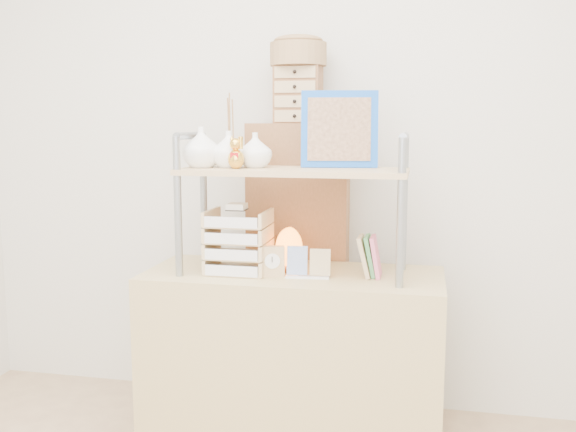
{
  "coord_description": "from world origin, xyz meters",
  "views": [
    {
      "loc": [
        0.51,
        -1.29,
        1.35
      ],
      "look_at": [
        -0.02,
        1.2,
        0.98
      ],
      "focal_mm": 40.0,
      "sensor_mm": 36.0,
      "label": 1
    }
  ],
  "objects_px": {
    "letter_tray": "(238,245)",
    "desk": "(293,361)",
    "cabinet": "(299,270)",
    "salt_lamp": "(289,249)"
  },
  "relations": [
    {
      "from": "salt_lamp",
      "to": "letter_tray",
      "type": "bearing_deg",
      "value": -157.7
    },
    {
      "from": "cabinet",
      "to": "letter_tray",
      "type": "distance_m",
      "value": 0.49
    },
    {
      "from": "salt_lamp",
      "to": "cabinet",
      "type": "bearing_deg",
      "value": 94.29
    },
    {
      "from": "desk",
      "to": "letter_tray",
      "type": "bearing_deg",
      "value": -168.09
    },
    {
      "from": "desk",
      "to": "cabinet",
      "type": "xyz_separation_m",
      "value": [
        -0.05,
        0.37,
        0.3
      ]
    },
    {
      "from": "desk",
      "to": "cabinet",
      "type": "height_order",
      "value": "cabinet"
    },
    {
      "from": "letter_tray",
      "to": "desk",
      "type": "bearing_deg",
      "value": 11.91
    },
    {
      "from": "desk",
      "to": "cabinet",
      "type": "bearing_deg",
      "value": 97.66
    },
    {
      "from": "cabinet",
      "to": "salt_lamp",
      "type": "xyz_separation_m",
      "value": [
        0.03,
        -0.34,
        0.17
      ]
    },
    {
      "from": "cabinet",
      "to": "letter_tray",
      "type": "relative_size",
      "value": 4.77
    }
  ]
}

